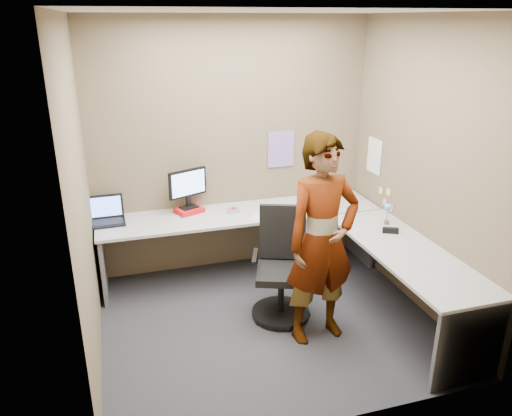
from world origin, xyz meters
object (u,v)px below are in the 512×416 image
object	(u,v)px
desk	(299,242)
person	(322,241)
office_chair	(281,274)
monitor	(188,185)

from	to	relation	value
desk	person	world-z (taller)	person
desk	office_chair	distance (m)	0.42
office_chair	person	distance (m)	0.68
monitor	office_chair	size ratio (longest dim) A/B	0.40
monitor	office_chair	bearing A→B (deg)	-78.97
office_chair	person	size ratio (longest dim) A/B	0.56
monitor	office_chair	xyz separation A→B (m)	(0.68, -1.03, -0.61)
desk	monitor	xyz separation A→B (m)	(-0.96, 0.76, 0.44)
monitor	office_chair	distance (m)	1.37
desk	office_chair	size ratio (longest dim) A/B	2.89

